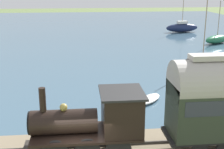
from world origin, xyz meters
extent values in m
cube|color=#426075|center=(43.88, 0.00, 0.00)|extent=(80.00, 80.00, 0.01)
cube|color=#4C4742|center=(1.93, 0.00, 0.45)|extent=(0.07, 54.88, 0.12)
cylinder|color=black|center=(1.93, -1.55, 1.11)|extent=(0.12, 1.19, 1.19)
cylinder|color=black|center=(1.93, -0.16, 1.11)|extent=(0.12, 1.19, 1.19)
cylinder|color=black|center=(1.93, 1.23, 1.11)|extent=(0.12, 1.19, 1.19)
cube|color=black|center=(1.08, -0.16, 1.59)|extent=(2.20, 5.05, 0.12)
cylinder|color=black|center=(1.08, 0.85, 2.21)|extent=(1.13, 3.03, 1.13)
cylinder|color=black|center=(1.08, 2.40, 2.21)|extent=(1.07, 0.08, 1.07)
cylinder|color=black|center=(1.08, 1.76, 3.32)|extent=(0.30, 0.30, 1.10)
sphere|color=tan|center=(1.08, 0.85, 2.91)|extent=(0.36, 0.36, 0.36)
cube|color=black|center=(1.08, -1.80, 2.56)|extent=(2.10, 1.77, 1.83)
cube|color=#282828|center=(1.08, -1.80, 3.52)|extent=(2.30, 2.01, 0.10)
cylinder|color=black|center=(0.23, -6.52, 0.89)|extent=(0.12, 0.76, 0.76)
cylinder|color=black|center=(1.93, -6.52, 0.89)|extent=(0.12, 0.76, 0.76)
cylinder|color=black|center=(1.93, -5.36, 0.89)|extent=(0.12, 0.76, 0.76)
ellipsoid|color=#192347|center=(41.57, -18.06, 0.76)|extent=(2.10, 6.01, 1.50)
cylinder|color=#9E8460|center=(41.57, -18.06, 4.36)|extent=(0.10, 0.10, 5.70)
cube|color=silver|center=(41.57, -18.06, 1.73)|extent=(1.08, 1.85, 0.45)
ellipsoid|color=black|center=(18.69, -12.81, 0.44)|extent=(2.36, 3.71, 0.87)
cylinder|color=#9E8460|center=(18.69, -12.81, 4.49)|extent=(0.10, 0.10, 7.24)
ellipsoid|color=#236B42|center=(30.47, -19.64, 0.60)|extent=(3.82, 4.97, 1.19)
cylinder|color=#9E8460|center=(30.47, -19.64, 3.61)|extent=(0.10, 0.10, 4.82)
ellipsoid|color=silver|center=(8.80, -4.89, 0.18)|extent=(2.71, 2.51, 0.33)
camera|label=1|loc=(-12.14, 0.03, 8.27)|focal=50.00mm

